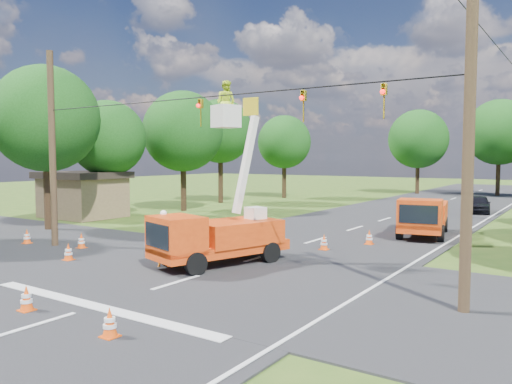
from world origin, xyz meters
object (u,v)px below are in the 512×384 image
Objects in this scene: tree_left_d at (183,132)px; tree_far_b at (499,132)px; pole_right_near at (469,120)px; traffic_cone_4 at (68,252)px; second_truck at (423,216)px; traffic_cone_1 at (110,323)px; traffic_cone_3 at (369,237)px; ground_worker at (164,241)px; tree_left_f at (284,142)px; tree_left_c at (108,138)px; traffic_cone_0 at (26,299)px; pole_left at (52,150)px; traffic_cone_2 at (324,242)px; traffic_cone_6 at (27,237)px; tree_far_a at (418,139)px; bucket_truck at (218,226)px; distant_car at (479,204)px; traffic_cone_5 at (81,241)px; tree_left_b at (46,119)px; tree_left_e at (220,131)px; shed at (83,194)px.

tree_far_b reaches higher than tree_left_d.
pole_right_near is 1.08× the size of tree_left_d.
tree_left_d reaches higher than traffic_cone_4.
tree_far_b reaches higher than second_truck.
traffic_cone_3 is at bearing 88.26° from traffic_cone_1.
pole_right_near is at bearing -31.45° from ground_worker.
traffic_cone_4 is 0.08× the size of tree_left_f.
ground_worker is 17.79m from tree_left_c.
traffic_cone_4 is at bearing -74.64° from tree_left_f.
pole_right_near is 1.24× the size of tree_left_c.
pole_left reaches higher than traffic_cone_0.
traffic_cone_2 and traffic_cone_6 have the same top height.
traffic_cone_1 is 0.07× the size of tree_far_b.
tree_far_a is 8.27m from tree_far_b.
distant_car is (5.01, 25.05, -0.86)m from bucket_truck.
tree_left_f is at bearing 85.37° from tree_left_c.
tree_left_f reaches higher than traffic_cone_6.
tree_left_c is 35.90m from tree_far_a.
traffic_cone_5 is at bearing -156.26° from bucket_truck.
tree_left_d is at bearing 75.96° from tree_left_c.
traffic_cone_5 is 0.09× the size of tree_left_c.
traffic_cone_3 is 1.00× the size of traffic_cone_5.
pole_left is 0.87× the size of tree_far_b.
pole_left is 6.10m from tree_left_b.
tree_left_e is (-19.39, 13.51, 6.13)m from traffic_cone_3.
tree_left_e is (-10.71, 23.71, 6.13)m from traffic_cone_4.
tree_far_a reaches higher than tree_left_b.
tree_left_c is at bearing 134.18° from traffic_cone_4.
tree_far_a is at bearing 98.20° from traffic_cone_1.
traffic_cone_0 is 3.44m from traffic_cone_1.
tree_left_b is at bearing 157.45° from traffic_cone_5.
tree_far_b reaches higher than tree_left_e.
pole_left is (-3.41, 1.71, 4.14)m from traffic_cone_4.
tree_left_f is at bearing 100.02° from pole_left.
traffic_cone_5 is 0.08× the size of tree_left_d.
tree_left_c is at bearing -88.68° from tree_left_e.
shed reaches higher than traffic_cone_3.
traffic_cone_1 and traffic_cone_3 have the same top height.
traffic_cone_6 is 0.09× the size of tree_left_c.
traffic_cone_1 is at bearing -56.41° from tree_left_e.
traffic_cone_3 is at bearing 49.61° from traffic_cone_4.
tree_left_d is at bearing 159.70° from traffic_cone_3.
traffic_cone_0 is 0.07× the size of tree_far_b.
tree_left_c is (-7.00, 9.00, 0.94)m from pole_left.
ground_worker reaches higher than traffic_cone_3.
traffic_cone_2 is at bearing -92.32° from tree_far_b.
tree_left_c is at bearing 171.23° from bucket_truck.
tree_far_a reaches higher than second_truck.
traffic_cone_4 is 0.08× the size of tree_left_e.
tree_far_a is at bearing 70.35° from tree_left_d.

